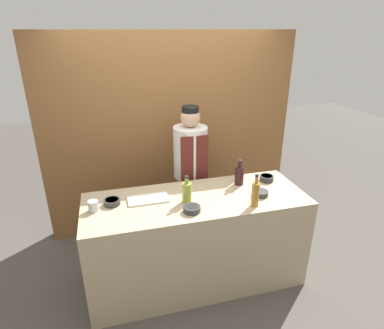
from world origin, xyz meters
name	(u,v)px	position (x,y,z in m)	size (l,w,h in m)	color
ground_plane	(196,277)	(0.00, 0.00, 0.00)	(14.00, 14.00, 0.00)	#4C4742
cabinet_wall	(171,135)	(0.00, 1.16, 1.20)	(3.02, 0.18, 2.40)	brown
counter	(196,240)	(0.00, 0.00, 0.47)	(2.09, 0.77, 0.95)	tan
sauce_bowl_white	(267,178)	(0.81, 0.17, 0.98)	(0.14, 0.14, 0.06)	#2D2D2D
sauce_bowl_green	(192,209)	(-0.10, -0.22, 0.97)	(0.15, 0.15, 0.05)	#2D2D2D
sauce_bowl_purple	(112,202)	(-0.76, 0.09, 0.98)	(0.15, 0.15, 0.05)	#2D2D2D
sauce_bowl_brown	(260,193)	(0.60, -0.10, 0.97)	(0.15, 0.15, 0.05)	#2D2D2D
cutting_board	(148,199)	(-0.44, 0.08, 0.96)	(0.37, 0.18, 0.02)	white
bottle_wine	(239,175)	(0.50, 0.17, 1.05)	(0.09, 0.09, 0.26)	black
bottle_oil	(187,192)	(-0.10, -0.04, 1.05)	(0.09, 0.09, 0.26)	olive
bottle_vinegar	(255,194)	(0.47, -0.26, 1.07)	(0.07, 0.07, 0.31)	olive
cup_steel	(93,206)	(-0.92, 0.02, 0.99)	(0.09, 0.09, 0.10)	#B7B7BC
chef_center	(190,173)	(0.12, 0.66, 0.90)	(0.37, 0.37, 1.66)	#28282D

